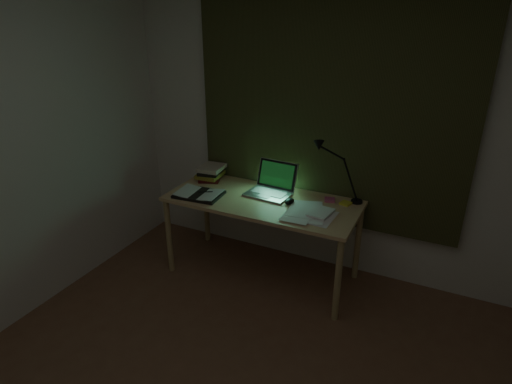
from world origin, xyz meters
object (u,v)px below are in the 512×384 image
Objects in this scene: book_stack at (211,173)px; desk_lamp at (359,174)px; desk at (262,238)px; loose_papers at (315,211)px; open_textbook at (199,194)px; laptop at (268,181)px.

book_stack is 0.48× the size of desk_lamp.
desk is 0.59m from loose_papers.
desk is 4.36× the size of loose_papers.
open_textbook is at bearing -153.46° from desk_lamp.
open_textbook is (-0.50, -0.16, 0.37)m from desk.
book_stack is 1.09m from loose_papers.
laptop is 1.07× the size of open_textbook.
loose_papers is (0.96, 0.13, -0.01)m from open_textbook.
desk is at bearing -151.95° from desk_lamp.
laptop is 0.48m from loose_papers.
laptop is at bearing 22.09° from open_textbook.
desk_lamp is (0.69, 0.18, 0.12)m from laptop.
book_stack is at bearing 167.48° from loose_papers.
laptop is at bearing -9.77° from book_stack.
loose_papers is 0.46m from desk_lamp.
laptop is (0.01, 0.10, 0.48)m from desk.
desk_lamp reaches higher than loose_papers.
open_textbook reaches higher than desk.
desk_lamp is at bearing 51.72° from loose_papers.
open_textbook is at bearing -148.61° from laptop.
desk_lamp is (0.24, 0.31, 0.24)m from loose_papers.
open_textbook is at bearing -74.46° from book_stack.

